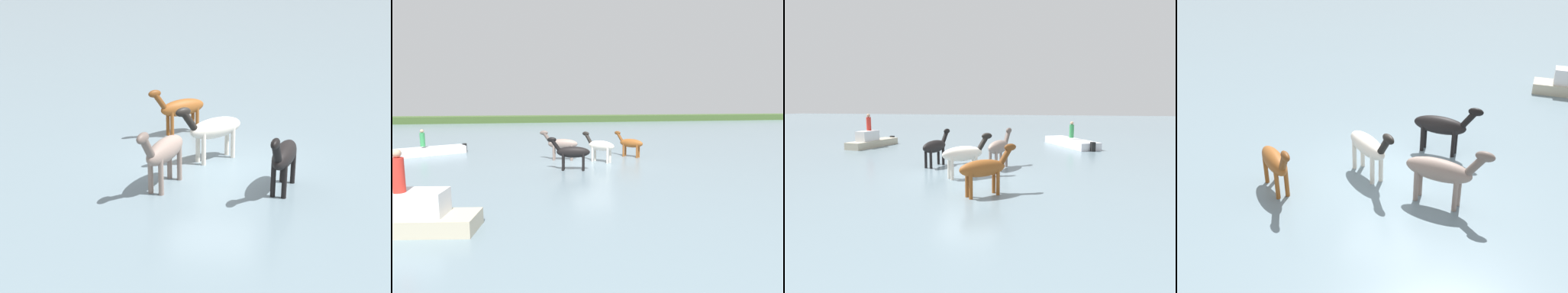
% 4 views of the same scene
% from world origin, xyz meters
% --- Properties ---
extents(ground_plane, '(155.12, 155.12, 0.00)m').
position_xyz_m(ground_plane, '(0.00, 0.00, 0.00)').
color(ground_plane, slate).
extents(horse_dark_mare, '(1.70, 1.86, 1.70)m').
position_xyz_m(horse_dark_mare, '(2.85, 1.42, 0.94)').
color(horse_dark_mare, brown).
rests_on(horse_dark_mare, ground_plane).
extents(horse_dun_straggler, '(1.85, 1.98, 1.83)m').
position_xyz_m(horse_dun_straggler, '(0.43, 0.06, 1.01)').
color(horse_dun_straggler, silver).
rests_on(horse_dun_straggler, ground_plane).
extents(horse_mid_herd, '(2.31, 0.94, 1.79)m').
position_xyz_m(horse_mid_herd, '(-1.63, -1.99, 0.99)').
color(horse_mid_herd, black).
rests_on(horse_mid_herd, ground_plane).
extents(horse_pinto_flank, '(2.41, 1.06, 1.87)m').
position_xyz_m(horse_pinto_flank, '(-1.81, 1.16, 1.03)').
color(horse_pinto_flank, gray).
rests_on(horse_pinto_flank, ground_plane).
extents(boat_skiff_near, '(5.47, 3.74, 0.76)m').
position_xyz_m(boat_skiff_near, '(-10.96, 4.98, 0.18)').
color(boat_skiff_near, silver).
rests_on(boat_skiff_near, ground_plane).
extents(boat_motor_center, '(4.50, 1.89, 1.33)m').
position_xyz_m(boat_motor_center, '(-7.46, -9.02, 0.31)').
color(boat_motor_center, '#B7AD93').
rests_on(boat_motor_center, ground_plane).
extents(person_boatman_standing, '(0.32, 0.32, 1.19)m').
position_xyz_m(person_boatman_standing, '(-11.01, 5.02, 1.16)').
color(person_boatman_standing, '#338C4C').
rests_on(person_boatman_standing, boat_skiff_near).
extents(person_spotter_bow, '(0.32, 0.32, 1.19)m').
position_xyz_m(person_spotter_bow, '(-7.44, -9.20, 1.73)').
color(person_spotter_bow, red).
rests_on(person_spotter_bow, boat_motor_center).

